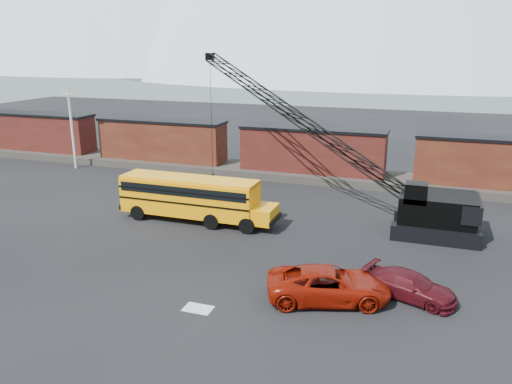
# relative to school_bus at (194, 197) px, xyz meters

# --- Properties ---
(ground) EXTENTS (160.00, 160.00, 0.00)m
(ground) POSITION_rel_school_bus_xyz_m (5.21, -7.35, -1.79)
(ground) COLOR black
(ground) RESTS_ON ground
(gravel_berm) EXTENTS (120.00, 5.00, 0.70)m
(gravel_berm) POSITION_rel_school_bus_xyz_m (5.21, 14.65, -1.44)
(gravel_berm) COLOR #453F39
(gravel_berm) RESTS_ON ground
(boxcar_west_far) EXTENTS (13.70, 3.10, 4.17)m
(boxcar_west_far) POSITION_rel_school_bus_xyz_m (-26.79, 14.65, 0.97)
(boxcar_west_far) COLOR #581B18
(boxcar_west_far) RESTS_ON gravel_berm
(boxcar_west_near) EXTENTS (13.70, 3.10, 4.17)m
(boxcar_west_near) POSITION_rel_school_bus_xyz_m (-10.79, 14.65, 0.97)
(boxcar_west_near) COLOR #441413
(boxcar_west_near) RESTS_ON gravel_berm
(boxcar_mid) EXTENTS (13.70, 3.10, 4.17)m
(boxcar_mid) POSITION_rel_school_bus_xyz_m (5.21, 14.65, 0.97)
(boxcar_mid) COLOR #581B18
(boxcar_mid) RESTS_ON gravel_berm
(boxcar_east_near) EXTENTS (13.70, 3.10, 4.17)m
(boxcar_east_near) POSITION_rel_school_bus_xyz_m (21.21, 14.65, 0.97)
(boxcar_east_near) COLOR #441413
(boxcar_east_near) RESTS_ON gravel_berm
(utility_pole) EXTENTS (1.40, 0.24, 8.00)m
(utility_pole) POSITION_rel_school_bus_xyz_m (-18.79, 10.65, 2.36)
(utility_pole) COLOR silver
(utility_pole) RESTS_ON ground
(snow_patch) EXTENTS (1.40, 0.90, 0.02)m
(snow_patch) POSITION_rel_school_bus_xyz_m (5.71, -11.35, -1.78)
(snow_patch) COLOR silver
(snow_patch) RESTS_ON ground
(school_bus) EXTENTS (11.65, 2.65, 3.19)m
(school_bus) POSITION_rel_school_bus_xyz_m (0.00, 0.00, 0.00)
(school_bus) COLOR #FF9C05
(school_bus) RESTS_ON ground
(red_pickup) EXTENTS (6.64, 4.52, 1.69)m
(red_pickup) POSITION_rel_school_bus_xyz_m (11.44, -8.42, -0.95)
(red_pickup) COLOR maroon
(red_pickup) RESTS_ON ground
(maroon_suv) EXTENTS (4.97, 3.32, 1.34)m
(maroon_suv) POSITION_rel_school_bus_xyz_m (15.24, -6.87, -1.12)
(maroon_suv) COLOR #480D14
(maroon_suv) RESTS_ON ground
(crawler_crane) EXTENTS (22.97, 10.47, 11.76)m
(crawler_crane) POSITION_rel_school_bus_xyz_m (5.79, 6.80, 4.97)
(crawler_crane) COLOR black
(crawler_crane) RESTS_ON ground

